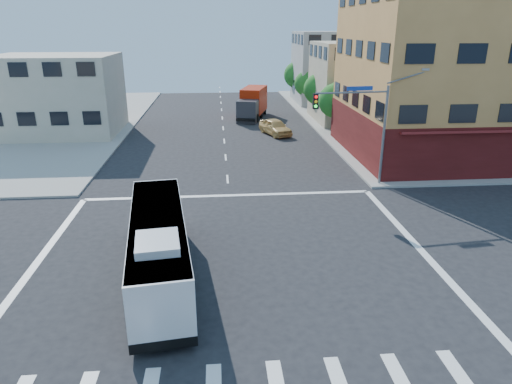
{
  "coord_description": "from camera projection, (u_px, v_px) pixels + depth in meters",
  "views": [
    {
      "loc": [
        -0.64,
        -19.25,
        10.72
      ],
      "look_at": [
        1.28,
        3.17,
        2.51
      ],
      "focal_mm": 32.0,
      "sensor_mm": 36.0,
      "label": 1
    }
  ],
  "objects": [
    {
      "name": "box_truck",
      "position": [
        252.0,
        104.0,
        55.82
      ],
      "size": [
        4.39,
        8.33,
        3.6
      ],
      "rotation": [
        0.0,
        0.0,
        -0.28
      ],
      "color": "#2A2B30",
      "rests_on": "ground"
    },
    {
      "name": "signal_mast_ne",
      "position": [
        362.0,
        117.0,
        30.71
      ],
      "size": [
        7.91,
        1.13,
        8.07
      ],
      "color": "slate",
      "rests_on": "ground"
    },
    {
      "name": "sidewalk_ne",
      "position": [
        501.0,
        116.0,
        57.29
      ],
      "size": [
        50.0,
        50.0,
        0.15
      ],
      "primitive_type": "cube",
      "color": "#99978E",
      "rests_on": "ground"
    },
    {
      "name": "building_west",
      "position": [
        57.0,
        95.0,
        47.06
      ],
      "size": [
        12.06,
        10.06,
        8.0
      ],
      "color": "beige",
      "rests_on": "ground"
    },
    {
      "name": "parked_car",
      "position": [
        275.0,
        127.0,
        47.51
      ],
      "size": [
        3.45,
        5.17,
        1.64
      ],
      "primitive_type": "imported",
      "rotation": [
        0.0,
        0.0,
        0.35
      ],
      "color": "tan",
      "rests_on": "ground"
    },
    {
      "name": "building_east_near",
      "position": [
        367.0,
        82.0,
        53.37
      ],
      "size": [
        12.06,
        10.06,
        9.0
      ],
      "color": "#BAAE8E",
      "rests_on": "ground"
    },
    {
      "name": "street_tree_c",
      "position": [
        308.0,
        82.0,
        62.63
      ],
      "size": [
        3.4,
        3.4,
        5.29
      ],
      "color": "#331F12",
      "rests_on": "ground"
    },
    {
      "name": "building_east_far",
      "position": [
        337.0,
        68.0,
        66.3
      ],
      "size": [
        12.06,
        10.06,
        10.0
      ],
      "color": "#9B9B96",
      "rests_on": "ground"
    },
    {
      "name": "street_tree_b",
      "position": [
        320.0,
        87.0,
        55.04
      ],
      "size": [
        3.8,
        3.8,
        5.79
      ],
      "color": "#331F12",
      "rests_on": "ground"
    },
    {
      "name": "transit_bus",
      "position": [
        159.0,
        247.0,
        20.09
      ],
      "size": [
        3.68,
        11.07,
        3.22
      ],
      "rotation": [
        0.0,
        0.0,
        0.13
      ],
      "color": "black",
      "rests_on": "ground"
    },
    {
      "name": "corner_building_ne",
      "position": [
        460.0,
        87.0,
        38.63
      ],
      "size": [
        18.1,
        15.44,
        14.0
      ],
      "color": "#CE8E4A",
      "rests_on": "ground"
    },
    {
      "name": "street_tree_d",
      "position": [
        298.0,
        73.0,
        69.97
      ],
      "size": [
        4.0,
        4.0,
        6.03
      ],
      "color": "#331F12",
      "rests_on": "ground"
    },
    {
      "name": "ground",
      "position": [
        235.0,
        265.0,
        21.75
      ],
      "size": [
        120.0,
        120.0,
        0.0
      ],
      "primitive_type": "plane",
      "color": "black",
      "rests_on": "ground"
    },
    {
      "name": "street_tree_a",
      "position": [
        337.0,
        99.0,
        47.61
      ],
      "size": [
        3.6,
        3.6,
        5.53
      ],
      "color": "#331F12",
      "rests_on": "ground"
    }
  ]
}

